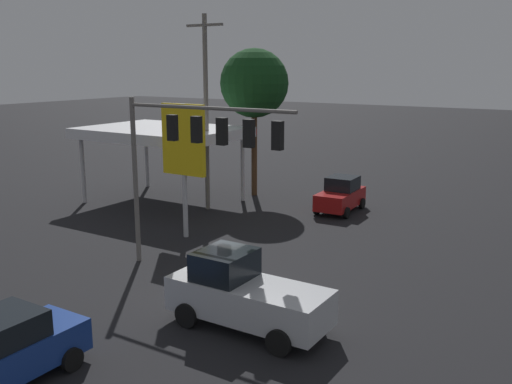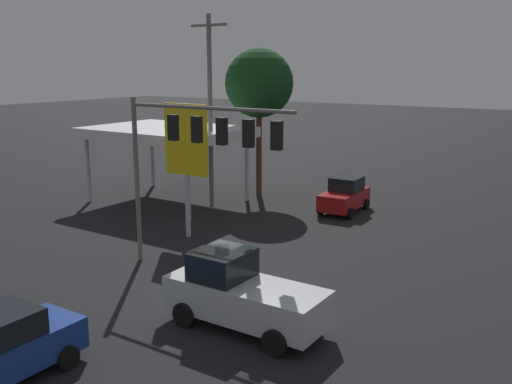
# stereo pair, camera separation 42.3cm
# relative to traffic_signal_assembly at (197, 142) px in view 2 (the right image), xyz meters

# --- Properties ---
(ground_plane) EXTENTS (200.00, 200.00, 0.00)m
(ground_plane) POSITION_rel_traffic_signal_assembly_xyz_m (-2.13, 1.14, -5.30)
(ground_plane) COLOR black
(traffic_signal_assembly) EXTENTS (7.61, 0.43, 6.90)m
(traffic_signal_assembly) POSITION_rel_traffic_signal_assembly_xyz_m (0.00, 0.00, 0.00)
(traffic_signal_assembly) COLOR slate
(traffic_signal_assembly) RESTS_ON ground
(utility_pole) EXTENTS (2.40, 0.26, 10.86)m
(utility_pole) POSITION_rel_traffic_signal_assembly_xyz_m (6.14, -8.72, 0.42)
(utility_pole) COLOR slate
(utility_pole) RESTS_ON ground
(gas_station_canopy) EXTENTS (9.03, 6.78, 4.52)m
(gas_station_canopy) POSITION_rel_traffic_signal_assembly_xyz_m (9.49, -8.78, -1.13)
(gas_station_canopy) COLOR silver
(gas_station_canopy) RESTS_ON ground
(price_sign) EXTENTS (2.41, 0.27, 6.40)m
(price_sign) POSITION_rel_traffic_signal_assembly_xyz_m (3.72, -3.75, -0.81)
(price_sign) COLOR #B7B7BC
(price_sign) RESTS_ON ground
(hatchback_crossing) EXTENTS (2.08, 3.86, 1.97)m
(hatchback_crossing) POSITION_rel_traffic_signal_assembly_xyz_m (-0.58, -12.31, -4.35)
(hatchback_crossing) COLOR maroon
(hatchback_crossing) RESTS_ON ground
(pickup_parked) EXTENTS (5.21, 2.28, 2.40)m
(pickup_parked) POSITION_rel_traffic_signal_assembly_xyz_m (-4.06, 2.90, -4.19)
(pickup_parked) COLOR silver
(pickup_parked) RESTS_ON ground
(street_tree) EXTENTS (4.24, 4.24, 9.18)m
(street_tree) POSITION_rel_traffic_signal_assembly_xyz_m (5.81, -13.23, 1.72)
(street_tree) COLOR #4C331E
(street_tree) RESTS_ON ground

